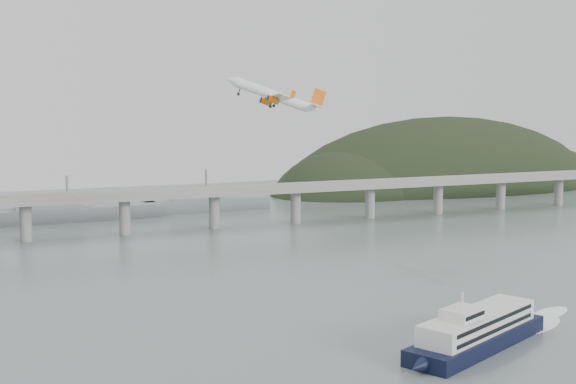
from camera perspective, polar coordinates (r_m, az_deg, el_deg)
name	(u,v)px	position (r m, az deg, el deg)	size (l,w,h in m)	color
ground	(360,324)	(244.67, 5.36, -9.71)	(900.00, 900.00, 0.00)	slate
bridge	(177,199)	(423.42, -8.21, -0.52)	(800.00, 22.00, 23.90)	gray
headland	(459,209)	(675.48, 12.55, -1.25)	(365.00, 155.00, 156.00)	black
ferry	(478,331)	(226.09, 13.87, -9.95)	(88.06, 45.48, 17.65)	black
airliner	(275,96)	(312.31, -0.96, 7.10)	(42.28, 38.68, 16.96)	white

